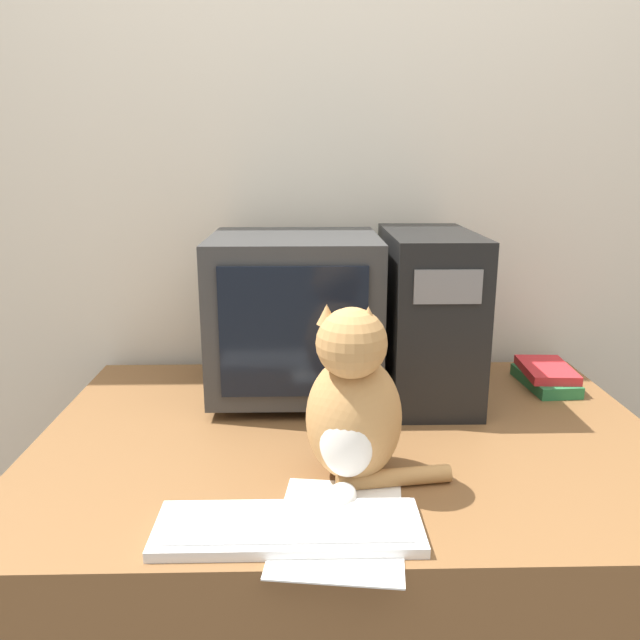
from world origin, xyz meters
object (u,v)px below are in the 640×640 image
object	(u,v)px
keyboard	(289,528)
pen	(239,510)
crt_monitor	(295,314)
computer_tower	(427,315)
cat	(354,407)
book_stack	(546,376)

from	to	relation	value
keyboard	pen	bearing A→B (deg)	144.14
crt_monitor	computer_tower	bearing A→B (deg)	-1.23
keyboard	crt_monitor	bearing A→B (deg)	89.76
keyboard	cat	xyz separation A→B (m)	(0.12, 0.17, 0.14)
crt_monitor	computer_tower	distance (m)	0.34
crt_monitor	book_stack	size ratio (longest dim) A/B	1.92
computer_tower	keyboard	size ratio (longest dim) A/B	0.96
crt_monitor	keyboard	xyz separation A→B (m)	(-0.00, -0.63, -0.20)
computer_tower	pen	xyz separation A→B (m)	(-0.43, -0.56, -0.21)
book_stack	computer_tower	bearing A→B (deg)	-172.63
crt_monitor	pen	world-z (taller)	crt_monitor
cat	book_stack	distance (m)	0.75
computer_tower	pen	world-z (taller)	computer_tower
cat	computer_tower	bearing A→B (deg)	78.54
pen	keyboard	bearing A→B (deg)	-35.86
computer_tower	book_stack	xyz separation A→B (m)	(0.34, 0.04, -0.18)
crt_monitor	pen	bearing A→B (deg)	-99.13
computer_tower	pen	size ratio (longest dim) A/B	3.18
keyboard	cat	distance (m)	0.25
computer_tower	keyboard	xyz separation A→B (m)	(-0.34, -0.62, -0.20)
crt_monitor	cat	world-z (taller)	crt_monitor
keyboard	cat	bearing A→B (deg)	55.94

